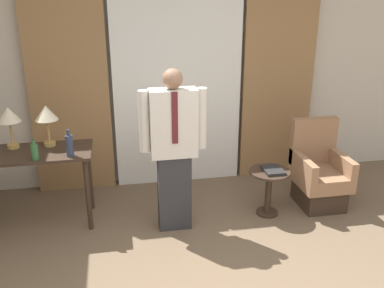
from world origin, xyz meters
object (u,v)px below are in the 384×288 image
(armchair, at_px, (319,175))
(book, at_px, (273,170))
(bottle_near_edge, at_px, (35,152))
(side_table, at_px, (269,185))
(table_lamp_left, at_px, (9,117))
(person, at_px, (174,146))
(bottle_by_lamp, at_px, (70,145))
(desk, at_px, (31,164))
(table_lamp_right, at_px, (46,115))

(armchair, relative_size, book, 3.76)
(bottle_near_edge, height_order, armchair, bottle_near_edge)
(bottle_near_edge, distance_m, side_table, 2.37)
(table_lamp_left, relative_size, book, 1.69)
(person, relative_size, book, 6.49)
(bottle_by_lamp, bearing_deg, book, -2.63)
(bottle_by_lamp, bearing_deg, desk, 155.82)
(bottle_near_edge, height_order, side_table, bottle_near_edge)
(bottle_by_lamp, height_order, book, bottle_by_lamp)
(table_lamp_right, bearing_deg, book, -10.60)
(bottle_by_lamp, xyz_separation_m, book, (2.02, -0.09, -0.38))
(table_lamp_right, height_order, person, person)
(bottle_by_lamp, bearing_deg, person, -8.74)
(table_lamp_right, xyz_separation_m, armchair, (2.86, -0.27, -0.78))
(bottle_by_lamp, relative_size, side_table, 0.53)
(bottle_near_edge, height_order, person, person)
(table_lamp_right, height_order, side_table, table_lamp_right)
(book, bearing_deg, bottle_by_lamp, 177.37)
(person, distance_m, side_table, 1.16)
(desk, height_order, person, person)
(desk, height_order, bottle_by_lamp, bottle_by_lamp)
(table_lamp_left, bearing_deg, book, -9.20)
(side_table, bearing_deg, table_lamp_right, 169.72)
(desk, distance_m, table_lamp_right, 0.50)
(table_lamp_left, relative_size, table_lamp_right, 1.00)
(bottle_near_edge, distance_m, book, 2.37)
(table_lamp_left, height_order, armchair, table_lamp_left)
(table_lamp_left, height_order, book, table_lamp_left)
(table_lamp_left, bearing_deg, table_lamp_right, 0.00)
(side_table, bearing_deg, book, -32.46)
(table_lamp_left, height_order, bottle_by_lamp, table_lamp_left)
(bottle_near_edge, xyz_separation_m, bottle_by_lamp, (0.32, 0.03, 0.03))
(desk, xyz_separation_m, side_table, (2.40, -0.26, -0.32))
(table_lamp_right, relative_size, armchair, 0.45)
(book, bearing_deg, table_lamp_right, 169.40)
(table_lamp_right, distance_m, armchair, 2.97)
(table_lamp_left, bearing_deg, side_table, -8.90)
(bottle_near_edge, distance_m, armchair, 2.99)
(person, xyz_separation_m, side_table, (1.02, 0.08, -0.54))
(table_lamp_left, height_order, side_table, table_lamp_left)
(bottle_near_edge, distance_m, bottle_by_lamp, 0.32)
(desk, relative_size, side_table, 2.36)
(bottle_by_lamp, distance_m, person, 0.99)
(desk, relative_size, bottle_by_lamp, 4.49)
(desk, xyz_separation_m, table_lamp_right, (0.18, 0.15, 0.45))
(table_lamp_left, distance_m, armchair, 3.31)
(desk, height_order, table_lamp_right, table_lamp_right)
(side_table, distance_m, book, 0.18)
(bottle_near_edge, relative_size, side_table, 0.39)
(bottle_by_lamp, height_order, armchair, bottle_by_lamp)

